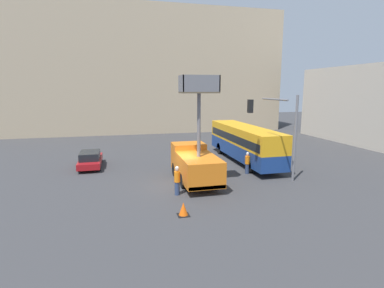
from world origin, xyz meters
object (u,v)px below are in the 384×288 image
traffic_light_pole (280,124)px  parked_car_curbside (90,159)px  road_worker_directing (247,163)px  traffic_cone_near_truck (183,209)px  road_worker_near_truck (177,181)px  utility_truck (195,162)px  city_bus (244,141)px

traffic_light_pole → parked_car_curbside: 15.94m
road_worker_directing → traffic_cone_near_truck: 9.45m
traffic_light_pole → road_worker_directing: bearing=114.3°
traffic_light_pole → road_worker_near_truck: size_ratio=3.32×
road_worker_near_truck → parked_car_curbside: road_worker_near_truck is taller
traffic_light_pole → parked_car_curbside: size_ratio=1.36×
utility_truck → road_worker_near_truck: size_ratio=3.99×
utility_truck → city_bus: size_ratio=0.63×
utility_truck → traffic_light_pole: bearing=-13.5°
road_worker_near_truck → utility_truck: bearing=58.2°
road_worker_near_truck → parked_car_curbside: size_ratio=0.41×
parked_car_curbside → utility_truck: bearing=-39.2°
road_worker_near_truck → traffic_cone_near_truck: road_worker_near_truck is taller
traffic_light_pole → road_worker_near_truck: traffic_light_pole is taller
traffic_cone_near_truck → parked_car_curbside: parked_car_curbside is taller
parked_car_curbside → road_worker_directing: bearing=-22.3°
utility_truck → traffic_light_pole: 6.55m
road_worker_directing → traffic_cone_near_truck: road_worker_directing is taller
city_bus → parked_car_curbside: city_bus is taller
city_bus → traffic_cone_near_truck: 13.44m
city_bus → road_worker_near_truck: (-7.77, -7.44, -0.99)m
traffic_light_pole → traffic_cone_near_truck: traffic_light_pole is taller
utility_truck → traffic_cone_near_truck: bearing=-110.4°
traffic_cone_near_truck → parked_car_curbside: bearing=115.8°
city_bus → utility_truck: bearing=141.3°
traffic_light_pole → road_worker_directing: size_ratio=3.58×
traffic_light_pole → utility_truck: bearing=166.5°
road_worker_near_truck → road_worker_directing: road_worker_near_truck is taller
utility_truck → road_worker_directing: size_ratio=4.30×
utility_truck → road_worker_directing: (4.62, 1.22, -0.67)m
parked_car_curbside → traffic_cone_near_truck: bearing=-64.2°
city_bus → traffic_light_pole: size_ratio=1.90×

